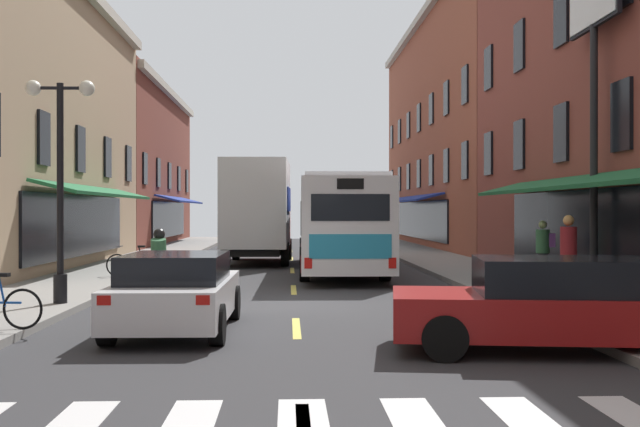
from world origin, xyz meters
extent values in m
cube|color=#333335|center=(0.00, 0.00, -0.05)|extent=(34.80, 80.00, 0.10)
cube|color=#DBCC4C|center=(0.00, -3.50, 0.00)|extent=(0.14, 2.40, 0.01)
cube|color=#DBCC4C|center=(0.00, 3.00, 0.00)|extent=(0.14, 2.40, 0.01)
cube|color=#DBCC4C|center=(0.00, 9.50, 0.00)|extent=(0.14, 2.40, 0.01)
cube|color=#DBCC4C|center=(0.00, 16.00, 0.00)|extent=(0.14, 2.40, 0.01)
cube|color=#DBCC4C|center=(0.00, 22.50, 0.00)|extent=(0.14, 2.40, 0.01)
cube|color=#DBCC4C|center=(0.00, 29.00, 0.00)|extent=(0.14, 2.40, 0.01)
cube|color=#DBCC4C|center=(0.00, 35.50, 0.00)|extent=(0.14, 2.40, 0.01)
cube|color=gray|center=(-5.90, 0.00, 0.07)|extent=(3.00, 80.00, 0.14)
cube|color=gray|center=(5.90, 0.00, 0.07)|extent=(3.00, 80.00, 0.14)
cube|color=black|center=(-7.36, 10.00, 1.55)|extent=(0.10, 12.00, 2.10)
cube|color=#1E6638|center=(-6.65, 10.00, 2.75)|extent=(1.38, 11.20, 0.44)
cube|color=black|center=(-7.36, 6.00, 4.20)|extent=(0.10, 1.00, 1.60)
cube|color=black|center=(-7.36, 10.00, 4.20)|extent=(0.10, 1.00, 1.60)
cube|color=black|center=(-7.36, 14.00, 4.20)|extent=(0.10, 1.00, 1.60)
cube|color=black|center=(-7.36, 18.00, 4.20)|extent=(0.10, 1.00, 1.60)
cube|color=brown|center=(-11.40, 30.00, 4.77)|extent=(8.00, 19.90, 9.53)
cube|color=#B2AD9E|center=(-7.30, 30.00, 9.18)|extent=(0.44, 19.40, 0.40)
cube|color=black|center=(-7.36, 30.00, 1.55)|extent=(0.10, 12.00, 2.10)
cube|color=navy|center=(-6.65, 30.00, 2.75)|extent=(1.38, 11.20, 0.44)
cube|color=black|center=(-7.36, 22.00, 4.20)|extent=(0.10, 1.00, 1.60)
cube|color=black|center=(-7.36, 26.00, 4.20)|extent=(0.10, 1.00, 1.60)
cube|color=black|center=(-7.36, 30.00, 4.20)|extent=(0.10, 1.00, 1.60)
cube|color=black|center=(-7.36, 34.00, 4.20)|extent=(0.10, 1.00, 1.60)
cube|color=black|center=(-7.36, 38.00, 4.20)|extent=(0.10, 1.00, 1.60)
cube|color=black|center=(7.36, 0.00, 1.55)|extent=(0.10, 16.00, 2.10)
cube|color=#1E6638|center=(6.65, 0.00, 2.75)|extent=(1.38, 14.93, 0.44)
cube|color=black|center=(7.36, 0.00, 4.20)|extent=(0.10, 1.00, 1.60)
cube|color=black|center=(7.36, 3.81, 4.20)|extent=(0.10, 1.00, 1.60)
cube|color=black|center=(7.36, 7.62, 4.20)|extent=(0.10, 1.00, 1.60)
cube|color=black|center=(7.36, 11.43, 4.20)|extent=(0.10, 1.00, 1.60)
cube|color=black|center=(7.36, 3.81, 7.40)|extent=(0.10, 1.00, 1.60)
cube|color=black|center=(7.36, 7.62, 7.40)|extent=(0.10, 1.00, 1.60)
cube|color=black|center=(7.36, 11.43, 7.40)|extent=(0.10, 1.00, 1.60)
cube|color=brown|center=(11.40, 26.67, 6.60)|extent=(8.00, 26.57, 13.21)
cube|color=#B2AD9E|center=(7.30, 26.67, 12.86)|extent=(0.44, 26.07, 0.40)
cube|color=black|center=(7.36, 26.67, 1.55)|extent=(0.10, 16.00, 2.10)
cube|color=navy|center=(6.65, 26.67, 2.75)|extent=(1.38, 14.93, 0.44)
cube|color=black|center=(7.36, 15.24, 4.20)|extent=(0.10, 1.00, 1.60)
cube|color=black|center=(7.36, 19.05, 4.20)|extent=(0.10, 1.00, 1.60)
cube|color=black|center=(7.36, 22.86, 4.20)|extent=(0.10, 1.00, 1.60)
cube|color=black|center=(7.36, 26.67, 4.20)|extent=(0.10, 1.00, 1.60)
cube|color=black|center=(7.36, 30.48, 4.20)|extent=(0.10, 1.00, 1.60)
cube|color=black|center=(7.36, 34.29, 4.20)|extent=(0.10, 1.00, 1.60)
cube|color=black|center=(7.36, 38.10, 4.20)|extent=(0.10, 1.00, 1.60)
cube|color=black|center=(7.36, 15.24, 7.40)|extent=(0.10, 1.00, 1.60)
cube|color=black|center=(7.36, 19.05, 7.40)|extent=(0.10, 1.00, 1.60)
cube|color=black|center=(7.36, 22.86, 7.40)|extent=(0.10, 1.00, 1.60)
cube|color=black|center=(7.36, 26.67, 7.40)|extent=(0.10, 1.00, 1.60)
cube|color=black|center=(7.36, 30.48, 7.40)|extent=(0.10, 1.00, 1.60)
cube|color=black|center=(7.36, 34.29, 7.40)|extent=(0.10, 1.00, 1.60)
cube|color=black|center=(7.36, 38.10, 7.40)|extent=(0.10, 1.00, 1.60)
cylinder|color=black|center=(7.05, 0.80, 3.29)|extent=(0.18, 0.18, 6.30)
cylinder|color=black|center=(7.05, 0.80, 0.26)|extent=(0.40, 0.40, 0.24)
cube|color=white|center=(1.57, 9.13, 1.66)|extent=(2.75, 12.50, 2.63)
cube|color=silver|center=(1.57, 9.13, 3.04)|extent=(2.53, 11.30, 0.16)
cube|color=black|center=(1.58, 9.43, 1.85)|extent=(2.75, 10.10, 0.96)
cube|color=maroon|center=(1.57, 9.13, 0.60)|extent=(2.78, 12.10, 0.36)
cube|color=black|center=(1.68, 15.32, 1.85)|extent=(2.25, 0.16, 1.10)
cube|color=black|center=(1.47, 2.94, 2.15)|extent=(2.05, 0.15, 0.70)
cube|color=teal|center=(1.47, 2.93, 1.13)|extent=(2.15, 0.14, 0.64)
cube|color=black|center=(1.47, 2.93, 2.76)|extent=(0.70, 0.11, 0.28)
cube|color=red|center=(0.38, 2.93, 0.70)|extent=(0.20, 0.08, 0.28)
cube|color=red|center=(2.57, 2.90, 0.70)|extent=(0.20, 0.08, 0.28)
cylinder|color=black|center=(0.47, 13.38, 0.50)|extent=(0.32, 1.00, 1.00)
cylinder|color=black|center=(2.82, 13.34, 0.50)|extent=(0.32, 1.00, 1.00)
cylinder|color=black|center=(0.34, 5.41, 0.50)|extent=(0.32, 1.00, 1.00)
cylinder|color=black|center=(2.69, 5.38, 0.50)|extent=(0.32, 1.00, 1.00)
cube|color=#B21E19|center=(-1.23, 15.50, 1.55)|extent=(2.37, 2.10, 2.40)
cube|color=black|center=(-1.19, 16.47, 2.40)|extent=(2.00, 0.17, 0.80)
cube|color=silver|center=(-1.34, 12.21, 2.33)|extent=(2.55, 4.64, 3.25)
cube|color=navy|center=(-0.12, 12.17, 2.49)|extent=(0.15, 2.74, 0.90)
cube|color=black|center=(-1.30, 13.22, 0.55)|extent=(2.11, 6.24, 0.24)
cylinder|color=black|center=(-2.33, 15.34, 0.45)|extent=(0.31, 0.91, 0.90)
cylinder|color=black|center=(-0.13, 15.26, 0.45)|extent=(0.31, 0.91, 0.90)
cylinder|color=black|center=(-2.46, 11.56, 0.45)|extent=(0.31, 0.91, 0.90)
cylinder|color=black|center=(-0.26, 11.49, 0.45)|extent=(0.31, 0.91, 0.90)
cube|color=silver|center=(-1.31, 22.99, 0.59)|extent=(1.97, 4.70, 0.71)
cube|color=black|center=(-1.31, 22.81, 1.13)|extent=(1.78, 2.55, 0.44)
cube|color=red|center=(-2.11, 20.69, 0.85)|extent=(0.20, 0.06, 0.14)
cube|color=red|center=(-0.58, 20.67, 0.85)|extent=(0.20, 0.06, 0.14)
cylinder|color=black|center=(-2.18, 24.65, 0.32)|extent=(0.23, 0.64, 0.64)
cylinder|color=black|center=(-0.38, 24.62, 0.32)|extent=(0.23, 0.64, 0.64)
cylinder|color=black|center=(-2.23, 21.37, 0.32)|extent=(0.23, 0.64, 0.64)
cylinder|color=black|center=(-0.43, 21.34, 0.32)|extent=(0.23, 0.64, 0.64)
cube|color=maroon|center=(3.68, -5.93, 0.55)|extent=(4.79, 2.50, 0.61)
cube|color=black|center=(3.86, -5.96, 1.10)|extent=(2.68, 2.05, 0.54)
cylinder|color=black|center=(1.99, -6.60, 0.32)|extent=(0.66, 0.30, 0.64)
cylinder|color=black|center=(2.23, -4.83, 0.32)|extent=(0.66, 0.30, 0.64)
cube|color=silver|center=(-2.04, -3.78, 0.56)|extent=(1.84, 4.26, 0.64)
cube|color=black|center=(-2.04, -3.95, 1.09)|extent=(1.65, 2.31, 0.49)
cube|color=red|center=(-2.77, -5.87, 0.78)|extent=(0.20, 0.06, 0.14)
cube|color=red|center=(-1.37, -5.89, 0.78)|extent=(0.20, 0.06, 0.14)
cylinder|color=black|center=(-2.85, -2.36, 0.32)|extent=(0.23, 0.64, 0.64)
cylinder|color=black|center=(-1.18, -2.38, 0.32)|extent=(0.23, 0.64, 0.64)
cylinder|color=black|center=(-2.89, -5.18, 0.32)|extent=(0.23, 0.64, 0.64)
cylinder|color=black|center=(-1.22, -5.21, 0.32)|extent=(0.23, 0.64, 0.64)
cylinder|color=black|center=(-3.08, 1.14, 0.31)|extent=(0.13, 0.62, 0.62)
cylinder|color=black|center=(-3.00, -0.31, 0.31)|extent=(0.15, 0.63, 0.62)
cylinder|color=#B2B2B7|center=(-3.07, 1.02, 0.61)|extent=(0.09, 0.33, 0.68)
ellipsoid|color=navy|center=(-3.05, 0.59, 0.81)|extent=(0.35, 0.58, 0.28)
cube|color=black|center=(-3.03, 0.19, 0.74)|extent=(0.29, 0.57, 0.12)
cube|color=#B2B2B7|center=(-3.04, 0.41, 0.40)|extent=(0.26, 0.41, 0.30)
cylinder|color=#B2B2B7|center=(-3.07, 0.92, 1.02)|extent=(0.62, 0.07, 0.04)
cylinder|color=#33663F|center=(-3.03, 0.26, 1.13)|extent=(0.36, 0.48, 0.66)
sphere|color=black|center=(-3.04, 0.37, 1.53)|extent=(0.26, 0.26, 0.26)
cylinder|color=#33663F|center=(-3.21, 0.28, 0.40)|extent=(0.16, 0.37, 0.56)
cylinder|color=#33663F|center=(-2.85, 0.30, 0.40)|extent=(0.16, 0.37, 0.56)
torus|color=black|center=(-5.14, 5.65, 0.47)|extent=(0.66, 0.11, 0.66)
torus|color=black|center=(-4.10, 5.54, 0.47)|extent=(0.66, 0.11, 0.66)
cylinder|color=black|center=(-4.62, 5.60, 0.57)|extent=(1.00, 0.15, 0.04)
cylinder|color=black|center=(-4.44, 5.58, 0.75)|extent=(0.14, 0.05, 0.50)
cube|color=black|center=(-4.42, 5.58, 1.02)|extent=(0.21, 0.14, 0.06)
cylinder|color=black|center=(-5.06, 5.65, 1.02)|extent=(0.08, 0.48, 0.03)
torus|color=black|center=(-4.43, -4.38, 0.47)|extent=(0.66, 0.12, 0.66)
cylinder|color=#194CA5|center=(-4.77, -4.35, 0.75)|extent=(0.14, 0.05, 0.50)
cube|color=black|center=(-4.75, -4.35, 1.02)|extent=(0.21, 0.14, 0.06)
cylinder|color=black|center=(6.59, 3.04, 0.54)|extent=(0.28, 0.28, 0.80)
cylinder|color=#33663F|center=(6.59, 3.04, 1.25)|extent=(0.36, 0.36, 0.62)
sphere|color=#8DA368|center=(6.59, 3.04, 1.69)|extent=(0.22, 0.22, 0.22)
cube|color=#66387F|center=(6.82, 2.96, 1.28)|extent=(0.24, 0.30, 0.36)
cylinder|color=#33663F|center=(6.06, -0.24, 0.58)|extent=(0.28, 0.28, 0.88)
cylinder|color=maroon|center=(6.06, -0.24, 1.36)|extent=(0.36, 0.36, 0.68)
sphere|color=tan|center=(6.06, -0.24, 1.84)|extent=(0.24, 0.24, 0.24)
cylinder|color=black|center=(-4.87, -0.84, 2.42)|extent=(0.14, 0.14, 4.56)
cylinder|color=black|center=(-4.87, -0.84, 0.44)|extent=(0.28, 0.28, 0.60)
cylinder|color=black|center=(-4.87, -0.84, 4.60)|extent=(1.10, 0.07, 0.07)
sphere|color=white|center=(-5.42, -0.84, 4.60)|extent=(0.32, 0.32, 0.32)
sphere|color=white|center=(-4.32, -0.84, 4.60)|extent=(0.32, 0.32, 0.32)
camera|label=1|loc=(-0.15, -16.91, 2.05)|focal=42.97mm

